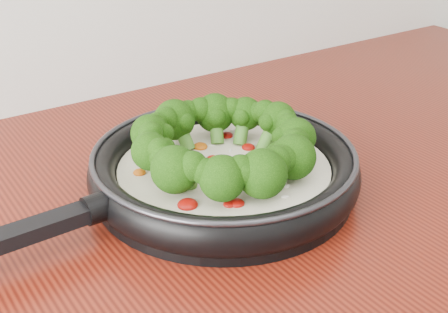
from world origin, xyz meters
TOP-DOWN VIEW (x-y plane):
  - skillet at (-0.12, 1.09)m, footprint 0.55×0.36m

SIDE VIEW (x-z plane):
  - skillet at x=-0.12m, z-range 0.89..0.99m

